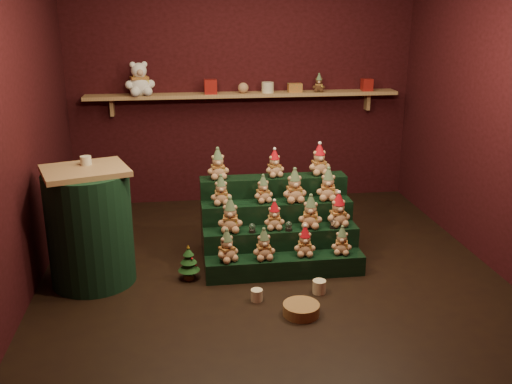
{
  "coord_description": "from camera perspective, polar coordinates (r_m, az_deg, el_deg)",
  "views": [
    {
      "loc": [
        -0.75,
        -4.67,
        2.26
      ],
      "look_at": [
        -0.08,
        0.25,
        0.65
      ],
      "focal_mm": 40.0,
      "sensor_mm": 36.0,
      "label": 1
    }
  ],
  "objects": [
    {
      "name": "teddy_13",
      "position": [
        5.41,
        1.86,
        2.89
      ],
      "size": [
        0.22,
        0.2,
        0.26
      ],
      "primitive_type": null,
      "rotation": [
        0.0,
        0.0,
        0.24
      ],
      "color": "tan",
      "rests_on": "riser_tier_back"
    },
    {
      "name": "ground",
      "position": [
        5.24,
        1.27,
        -7.54
      ],
      "size": [
        4.0,
        4.0,
        0.0
      ],
      "primitive_type": "plane",
      "color": "black",
      "rests_on": "ground"
    },
    {
      "name": "mug_left",
      "position": [
        4.66,
        0.07,
        -10.27
      ],
      "size": [
        0.1,
        0.1,
        0.1
      ],
      "primitive_type": "cylinder",
      "color": "beige",
      "rests_on": "ground"
    },
    {
      "name": "teddy_3",
      "position": [
        5.09,
        8.58,
        -4.79
      ],
      "size": [
        0.21,
        0.2,
        0.25
      ],
      "primitive_type": null,
      "rotation": [
        0.0,
        0.0,
        -0.25
      ],
      "color": "tan",
      "rests_on": "riser_tier_front"
    },
    {
      "name": "mini_christmas_tree",
      "position": [
        4.99,
        -6.74,
        -7.02
      ],
      "size": [
        0.19,
        0.19,
        0.32
      ],
      "rotation": [
        0.0,
        0.0,
        -0.16
      ],
      "color": "#4B361B",
      "rests_on": "ground"
    },
    {
      "name": "riser_tier_back",
      "position": [
        5.55,
        1.71,
        -2.0
      ],
      "size": [
        1.4,
        0.22,
        0.72
      ],
      "primitive_type": "cube",
      "color": "black",
      "rests_on": "ground"
    },
    {
      "name": "riser_tier_midback",
      "position": [
        5.38,
        2.09,
        -3.7
      ],
      "size": [
        1.4,
        0.22,
        0.54
      ],
      "primitive_type": "cube",
      "color": "black",
      "rests_on": "ground"
    },
    {
      "name": "gift_tin_red_b",
      "position": [
        6.93,
        11.03,
        10.49
      ],
      "size": [
        0.12,
        0.12,
        0.14
      ],
      "primitive_type": "cube",
      "color": "maroon",
      "rests_on": "back_shelf"
    },
    {
      "name": "teddy_9",
      "position": [
        5.24,
        0.71,
        0.32
      ],
      "size": [
        0.21,
        0.2,
        0.25
      ],
      "primitive_type": null,
      "rotation": [
        0.0,
        0.0,
        0.26
      ],
      "color": "tan",
      "rests_on": "riser_tier_midback"
    },
    {
      "name": "front_wall",
      "position": [
        2.85,
        7.92,
        0.35
      ],
      "size": [
        4.0,
        0.1,
        2.8
      ],
      "primitive_type": "cube",
      "color": "black",
      "rests_on": "ground"
    },
    {
      "name": "snow_globe_a",
      "position": [
        5.03,
        -0.38,
        -3.62
      ],
      "size": [
        0.06,
        0.06,
        0.08
      ],
      "color": "black",
      "rests_on": "riser_tier_midfront"
    },
    {
      "name": "teddy_12",
      "position": [
        5.34,
        -3.84,
        2.84
      ],
      "size": [
        0.22,
        0.2,
        0.29
      ],
      "primitive_type": null,
      "rotation": [
        0.0,
        0.0,
        0.09
      ],
      "color": "tan",
      "rests_on": "riser_tier_back"
    },
    {
      "name": "riser_tier_front",
      "position": [
        5.05,
        2.92,
        -7.42
      ],
      "size": [
        1.4,
        0.22,
        0.18
      ],
      "primitive_type": "cube",
      "color": "black",
      "rests_on": "ground"
    },
    {
      "name": "gift_tin_cream",
      "position": [
        6.65,
        1.18,
        10.42
      ],
      "size": [
        0.14,
        0.14,
        0.12
      ],
      "primitive_type": "cylinder",
      "color": "beige",
      "rests_on": "back_shelf"
    },
    {
      "name": "left_wall",
      "position": [
        4.92,
        -23.09,
        6.53
      ],
      "size": [
        0.1,
        4.0,
        2.8
      ],
      "primitive_type": "cube",
      "color": "black",
      "rests_on": "ground"
    },
    {
      "name": "teddy_0",
      "position": [
        4.89,
        -2.94,
        -5.37
      ],
      "size": [
        0.26,
        0.25,
        0.28
      ],
      "primitive_type": null,
      "rotation": [
        0.0,
        0.0,
        0.5
      ],
      "color": "tan",
      "rests_on": "riser_tier_front"
    },
    {
      "name": "teddy_8",
      "position": [
        5.18,
        -3.51,
        0.19
      ],
      "size": [
        0.2,
        0.18,
        0.27
      ],
      "primitive_type": null,
      "rotation": [
        0.0,
        0.0,
        -0.02
      ],
      "color": "tan",
      "rests_on": "riser_tier_midback"
    },
    {
      "name": "snow_globe_b",
      "position": [
        5.08,
        3.3,
        -3.41
      ],
      "size": [
        0.06,
        0.06,
        0.09
      ],
      "color": "black",
      "rests_on": "riser_tier_midfront"
    },
    {
      "name": "teddy_10",
      "position": [
        5.25,
        3.87,
        0.65
      ],
      "size": [
        0.24,
        0.22,
        0.31
      ],
      "primitive_type": null,
      "rotation": [
        0.0,
        0.0,
        0.08
      ],
      "color": "tan",
      "rests_on": "riser_tier_midback"
    },
    {
      "name": "table_ornament",
      "position": [
        4.92,
        -16.66,
        3.04
      ],
      "size": [
        0.09,
        0.09,
        0.07
      ],
      "primitive_type": "cylinder",
      "color": "beige",
      "rests_on": "side_table"
    },
    {
      "name": "teddy_2",
      "position": [
        5.01,
        4.9,
        -4.92
      ],
      "size": [
        0.21,
        0.19,
        0.26
      ],
      "primitive_type": null,
      "rotation": [
        0.0,
        0.0,
        -0.11
      ],
      "color": "tan",
      "rests_on": "riser_tier_front"
    },
    {
      "name": "teddy_11",
      "position": [
        5.33,
        7.22,
        0.77
      ],
      "size": [
        0.25,
        0.23,
        0.3
      ],
      "primitive_type": null,
      "rotation": [
        0.0,
        0.0,
        -0.2
      ],
      "color": "tan",
      "rests_on": "riser_tier_midback"
    },
    {
      "name": "back_wall",
      "position": [
        6.81,
        -1.39,
        10.76
      ],
      "size": [
        4.0,
        0.1,
        2.8
      ],
      "primitive_type": "cube",
      "color": "black",
      "rests_on": "ground"
    },
    {
      "name": "teddy_5",
      "position": [
        5.09,
        1.84,
        -2.34
      ],
      "size": [
        0.19,
        0.18,
        0.26
      ],
      "primitive_type": null,
      "rotation": [
        0.0,
        0.0,
        -0.07
      ],
      "color": "tan",
      "rests_on": "riser_tier_midfront"
    },
    {
      "name": "riser_tier_midfront",
      "position": [
        5.21,
        2.49,
        -5.5
      ],
      "size": [
        1.4,
        0.22,
        0.36
      ],
      "primitive_type": "cube",
      "color": "black",
      "rests_on": "ground"
    },
    {
      "name": "gift_tin_red_a",
      "position": [
        6.58,
        -4.57,
        10.46
      ],
      "size": [
        0.14,
        0.14,
        0.16
      ],
      "primitive_type": "cube",
      "color": "maroon",
      "rests_on": "back_shelf"
    },
    {
      "name": "shelf_plush_ball",
      "position": [
        6.62,
        -1.29,
        10.37
      ],
      "size": [
        0.12,
        0.12,
        0.12
      ],
      "primitive_type": "sphere",
      "color": "tan",
      "rests_on": "back_shelf"
    },
    {
      "name": "snow_globe_c",
      "position": [
        5.17,
        7.74,
        -3.17
      ],
      "size": [
        0.06,
        0.06,
        0.09
      ],
      "color": "black",
      "rests_on": "riser_tier_midfront"
    },
    {
      "name": "teddy_6",
      "position": [
        5.14,
        5.47,
        -1.96
      ],
      "size": [
        0.25,
        0.23,
        0.3
      ],
      "primitive_type": null,
      "rotation": [
        0.0,
        0.0,
        -0.22
      ],
      "color": "tan",
      "rests_on": "riser_tier_midfront"
    },
    {
      "name": "brown_bear",
      "position": [
        6.76,
        6.31,
        10.79
      ],
      "size": [
        0.17,
        0.16,
        0.2
      ],
      "primitive_type": null,
      "rotation": [
        0.0,
        0.0,
        -0.2
      ],
      "color": "#442B16",
      "rests_on": "back_shelf"
    },
    {
      "name": "mug_right",
      "position": [
        4.8,
        6.34,
        -9.4
      ],
      "size": [
        0.11,
        0.11,
        0.11
      ],
      "primitive_type": "cylinder",
      "color": "beige",
      "rests_on": "ground"
    },
    {
      "name": "teddy_1",
      "position": [
        4.92,
        0.79,
        -5.23
      ],
      "size": [
        0.21,
        0.19,
        0.27
      ],
      "primitive_type": null,
      "rotation": [
        0.0,
        0.0,
        0.07
      ],
      "color": "tan",
      "rests_on": "riser_tier_front"
    },
    {
      "name": "white_bear",
      "position": [
        6.56,
        -11.62,
        11.46
      ],
      "size": [
        0.39,
        0.36,
        0.46
      ],
      "primitive_type": null,
      "rotation": [
        0.0,
        0.0,
        0.22
      ],
      "color": "white",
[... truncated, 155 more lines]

